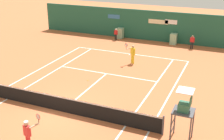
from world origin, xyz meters
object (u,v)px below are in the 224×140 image
player_near_side (28,133)px  umpire_chair (184,109)px  ball_kid_left_post (192,41)px  ball_kid_centre_post (116,34)px  tennis_ball_by_sideline (88,80)px  player_on_baseline (132,53)px

player_near_side → umpire_chair: bearing=47.4°
umpire_chair → ball_kid_left_post: (-2.01, 15.66, -0.96)m
ball_kid_centre_post → tennis_ball_by_sideline: size_ratio=18.39×
tennis_ball_by_sideline → umpire_chair: bearing=-31.7°
ball_kid_left_post → ball_kid_centre_post: ball_kid_left_post is taller
ball_kid_left_post → tennis_ball_by_sideline: bearing=58.8°
umpire_chair → ball_kid_centre_post: 18.60m
ball_kid_left_post → ball_kid_centre_post: size_ratio=1.06×
player_near_side → ball_kid_left_post: size_ratio=1.33×
player_near_side → tennis_ball_by_sideline: 8.44m
player_near_side → ball_kid_left_post: (4.34, 19.25, -0.16)m
umpire_chair → player_on_baseline: bearing=32.1°
umpire_chair → tennis_ball_by_sideline: bearing=58.3°
ball_kid_left_post → ball_kid_centre_post: (-7.97, -0.00, -0.05)m
umpire_chair → player_on_baseline: 11.15m
player_near_side → ball_kid_centre_post: bearing=118.6°
tennis_ball_by_sideline → player_near_side: bearing=-81.3°
player_near_side → ball_kid_left_post: 19.73m
umpire_chair → ball_kid_centre_post: umpire_chair is taller
ball_kid_centre_post → tennis_ball_by_sideline: 11.23m
ball_kid_left_post → tennis_ball_by_sideline: size_ratio=19.54×
ball_kid_centre_post → umpire_chair: bearing=122.2°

